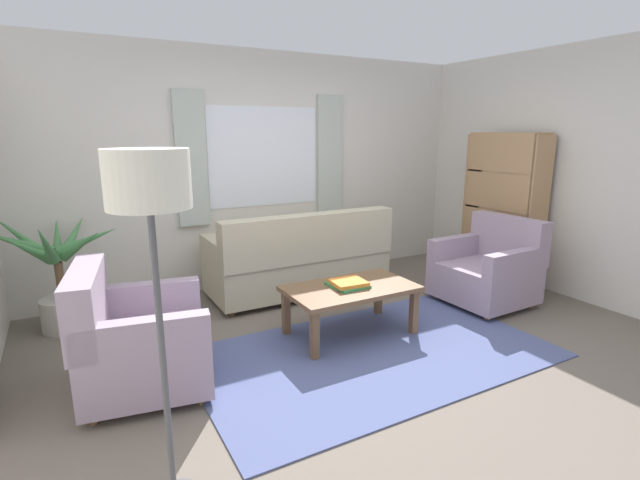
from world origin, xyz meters
name	(u,v)px	position (x,y,z in m)	size (l,w,h in m)	color
ground_plane	(374,354)	(0.00, 0.00, 0.00)	(6.24, 6.24, 0.00)	#6B6056
wall_back	(263,170)	(0.00, 2.26, 1.30)	(5.32, 0.12, 2.60)	silver
wall_right	(595,175)	(2.66, 0.00, 1.30)	(0.12, 4.40, 2.60)	silver
window_with_curtains	(265,157)	(0.00, 2.18, 1.45)	(1.98, 0.07, 1.40)	white
area_rug	(374,353)	(0.00, 0.00, 0.01)	(2.77, 1.63, 0.01)	#4C5684
couch	(300,261)	(0.12, 1.56, 0.37)	(1.90, 0.82, 0.92)	#BCB293
armchair_left	(135,341)	(-1.72, 0.37, 0.35)	(0.95, 0.96, 0.88)	#998499
armchair_right	(489,269)	(1.69, 0.39, 0.35)	(0.84, 0.86, 0.88)	#998499
coffee_table	(350,293)	(0.03, 0.41, 0.38)	(1.10, 0.64, 0.44)	brown
book_stack_on_table	(348,284)	(0.01, 0.42, 0.47)	(0.30, 0.33, 0.05)	#387F4C
potted_plant	(58,277)	(-2.16, 1.74, 0.49)	(1.11, 1.12, 1.09)	#B7B2A8
bookshelf	(502,206)	(2.35, 0.83, 0.90)	(0.30, 0.94, 1.72)	#A87F56
standing_lamp	(151,216)	(-1.73, -0.80, 1.40)	(0.34, 0.34, 1.67)	#4C4C51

